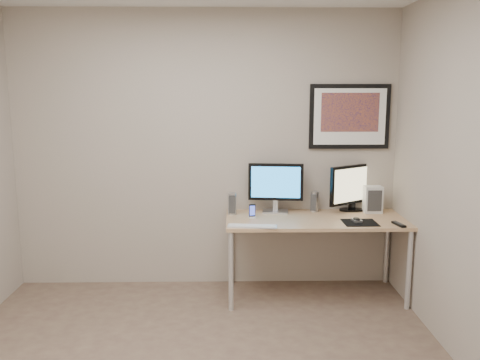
{
  "coord_description": "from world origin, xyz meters",
  "views": [
    {
      "loc": [
        0.24,
        -3.06,
        1.87
      ],
      "look_at": [
        0.32,
        1.1,
        1.13
      ],
      "focal_mm": 38.0,
      "sensor_mm": 36.0,
      "label": 1
    }
  ],
  "objects": [
    {
      "name": "room",
      "position": [
        0.0,
        0.45,
        1.64
      ],
      "size": [
        3.6,
        3.6,
        3.6
      ],
      "color": "white",
      "rests_on": "ground"
    },
    {
      "name": "mousepad",
      "position": [
        1.36,
        1.18,
        0.73
      ],
      "size": [
        0.29,
        0.26,
        0.0
      ],
      "primitive_type": "cube",
      "rotation": [
        0.0,
        0.0,
        0.01
      ],
      "color": "black",
      "rests_on": "desk"
    },
    {
      "name": "monitor_tv",
      "position": [
        1.39,
        1.62,
        0.97
      ],
      "size": [
        0.49,
        0.34,
        0.44
      ],
      "rotation": [
        0.0,
        0.0,
        0.59
      ],
      "color": "black",
      "rests_on": "desk"
    },
    {
      "name": "framed_art",
      "position": [
        1.35,
        1.68,
        1.62
      ],
      "size": [
        0.75,
        0.04,
        0.6
      ],
      "color": "black",
      "rests_on": "room"
    },
    {
      "name": "phone_dock",
      "position": [
        0.43,
        1.36,
        0.79
      ],
      "size": [
        0.07,
        0.07,
        0.13
      ],
      "primitive_type": "cube",
      "rotation": [
        0.0,
        0.0,
        0.22
      ],
      "color": "black",
      "rests_on": "desk"
    },
    {
      "name": "speaker_right",
      "position": [
        1.03,
        1.6,
        0.82
      ],
      "size": [
        0.1,
        0.1,
        0.19
      ],
      "primitive_type": "cylinder",
      "rotation": [
        0.0,
        0.0,
        -0.39
      ],
      "color": "#BBBCC1",
      "rests_on": "desk"
    },
    {
      "name": "keyboard",
      "position": [
        0.42,
        1.07,
        0.74
      ],
      "size": [
        0.43,
        0.16,
        0.01
      ],
      "primitive_type": "cube",
      "rotation": [
        0.0,
        0.0,
        -0.12
      ],
      "color": "silver",
      "rests_on": "desk"
    },
    {
      "name": "desk",
      "position": [
        1.0,
        1.35,
        0.66
      ],
      "size": [
        1.6,
        0.7,
        0.73
      ],
      "color": "#A68150",
      "rests_on": "floor"
    },
    {
      "name": "speaker_left",
      "position": [
        0.25,
        1.51,
        0.83
      ],
      "size": [
        0.08,
        0.08,
        0.2
      ],
      "primitive_type": "cylinder",
      "rotation": [
        0.0,
        0.0,
        0.01
      ],
      "color": "#BBBCC1",
      "rests_on": "desk"
    },
    {
      "name": "remote",
      "position": [
        1.67,
        1.09,
        0.74
      ],
      "size": [
        0.08,
        0.18,
        0.02
      ],
      "primitive_type": "cube",
      "rotation": [
        0.0,
        0.0,
        0.22
      ],
      "color": "black",
      "rests_on": "desk"
    },
    {
      "name": "monitor_large",
      "position": [
        0.66,
        1.58,
        0.99
      ],
      "size": [
        0.51,
        0.19,
        0.46
      ],
      "rotation": [
        0.0,
        0.0,
        -0.11
      ],
      "color": "#BBBCC1",
      "rests_on": "desk"
    },
    {
      "name": "fan_unit",
      "position": [
        1.57,
        1.56,
        0.86
      ],
      "size": [
        0.17,
        0.12,
        0.25
      ],
      "primitive_type": "cube",
      "rotation": [
        0.0,
        0.0,
        0.02
      ],
      "color": "silver",
      "rests_on": "desk"
    },
    {
      "name": "mouse",
      "position": [
        1.34,
        1.22,
        0.75
      ],
      "size": [
        0.07,
        0.11,
        0.04
      ],
      "primitive_type": "ellipsoid",
      "rotation": [
        0.0,
        0.0,
        0.11
      ],
      "color": "black",
      "rests_on": "mousepad"
    }
  ]
}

